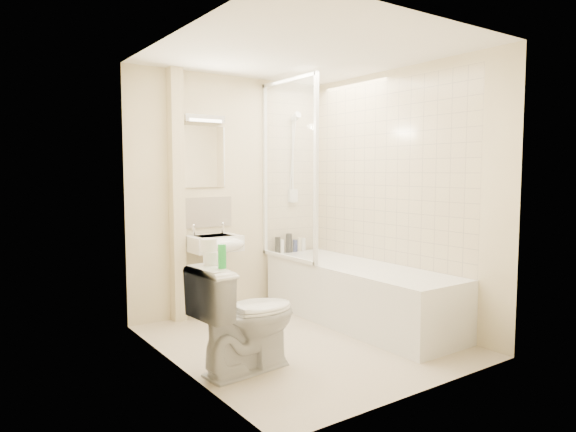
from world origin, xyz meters
TOP-DOWN VIEW (x-y plane):
  - floor at (0.00, 0.00)m, footprint 2.50×2.50m
  - wall_back at (0.00, 1.25)m, footprint 2.20×0.02m
  - wall_left at (-1.10, 0.00)m, footprint 0.02×2.50m
  - wall_right at (1.10, 0.00)m, footprint 0.02×2.50m
  - ceiling at (0.00, 0.00)m, footprint 2.20×2.50m
  - tile_back at (0.75, 1.24)m, footprint 0.70×0.01m
  - tile_right at (1.09, 0.13)m, footprint 0.01×2.10m
  - pipe_boxing at (-0.62, 1.19)m, footprint 0.12×0.12m
  - splashback at (-0.31, 1.24)m, footprint 0.60×0.02m
  - mirror at (-0.31, 1.24)m, footprint 0.46×0.01m
  - strip_light at (-0.31, 1.22)m, footprint 0.42×0.07m
  - bathtub at (0.75, 0.13)m, footprint 0.70×2.10m
  - shower_screen at (0.40, 0.80)m, footprint 0.04×0.92m
  - shower_fixture at (0.75, 1.19)m, footprint 0.10×0.16m
  - pedestal_sink at (-0.31, 1.01)m, footprint 0.48×0.46m
  - bottle_black_a at (0.51, 1.16)m, footprint 0.06×0.06m
  - bottle_white_a at (0.56, 1.16)m, footprint 0.06×0.06m
  - bottle_black_b at (0.66, 1.16)m, footprint 0.07×0.07m
  - bottle_blue at (0.75, 1.16)m, footprint 0.06×0.06m
  - bottle_cream at (0.80, 1.16)m, footprint 0.05×0.05m
  - bottle_white_b at (0.86, 1.16)m, footprint 0.06×0.06m
  - toilet at (-0.72, -0.27)m, footprint 0.59×0.86m
  - toilet_roll_lower at (-0.97, -0.22)m, footprint 0.10×0.10m
  - toilet_roll_upper at (-0.97, -0.18)m, footprint 0.11×0.11m
  - green_bottle at (-0.97, -0.38)m, footprint 0.05×0.05m

SIDE VIEW (x-z plane):
  - floor at x=0.00m, z-range 0.00..0.00m
  - bathtub at x=0.75m, z-range 0.01..0.56m
  - toilet at x=-0.72m, z-range 0.00..0.79m
  - bottle_blue at x=0.75m, z-range 0.55..0.68m
  - bottle_white_b at x=0.86m, z-range 0.55..0.69m
  - bottle_white_a at x=0.56m, z-range 0.55..0.70m
  - bottle_cream at x=0.80m, z-range 0.55..0.70m
  - bottle_black_a at x=0.51m, z-range 0.55..0.73m
  - bottle_black_b at x=0.66m, z-range 0.55..0.76m
  - pedestal_sink at x=-0.31m, z-range 0.19..1.12m
  - toilet_roll_lower at x=-0.97m, z-range 0.79..0.88m
  - green_bottle at x=-0.97m, z-range 0.79..0.95m
  - toilet_roll_upper at x=-0.97m, z-range 0.88..0.97m
  - splashback at x=-0.31m, z-range 0.88..1.18m
  - wall_back at x=0.00m, z-range 0.00..2.40m
  - wall_left at x=-1.10m, z-range 0.00..2.40m
  - wall_right at x=1.10m, z-range 0.00..2.40m
  - pipe_boxing at x=-0.62m, z-range 0.00..2.40m
  - tile_back at x=0.75m, z-range 0.55..2.30m
  - tile_right at x=1.09m, z-range 0.55..2.30m
  - shower_screen at x=0.40m, z-range 0.55..2.35m
  - shower_fixture at x=0.75m, z-range 1.05..2.04m
  - mirror at x=-0.31m, z-range 1.28..1.88m
  - strip_light at x=-0.31m, z-range 1.92..1.98m
  - ceiling at x=0.00m, z-range 2.39..2.41m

